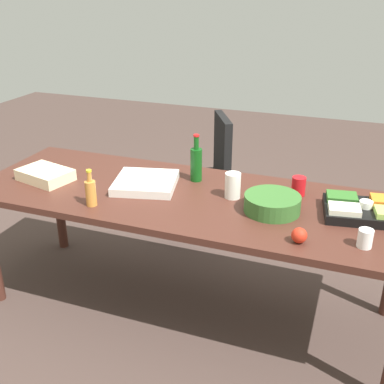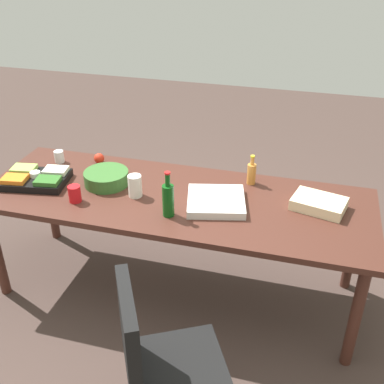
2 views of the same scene
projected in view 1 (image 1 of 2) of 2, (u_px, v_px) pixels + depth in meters
ground_plane at (188, 305)px, 3.07m from camera, size 10.00×10.00×0.00m
conference_table at (188, 207)px, 2.77m from camera, size 2.58×0.91×0.79m
office_chair at (202, 188)px, 3.91m from camera, size 0.65×0.65×0.96m
veggie_tray at (365, 210)px, 2.49m from camera, size 0.46×0.36×0.09m
salad_bowl at (272, 203)px, 2.53m from camera, size 0.37×0.37×0.09m
apple_red at (299, 235)px, 2.24m from camera, size 0.08×0.08×0.08m
pizza_box at (146, 183)px, 2.85m from camera, size 0.43×0.43×0.05m
sheet_cake at (45, 175)px, 2.94m from camera, size 0.36×0.29×0.07m
wine_bottle at (196, 163)px, 2.90m from camera, size 0.09×0.09×0.30m
paper_cup at (365, 238)px, 2.20m from camera, size 0.08×0.08×0.09m
dressing_bottle at (91, 192)px, 2.59m from camera, size 0.07×0.07×0.21m
mayo_jar at (233, 185)px, 2.69m from camera, size 0.10×0.10×0.15m
red_solo_cup at (299, 186)px, 2.73m from camera, size 0.10×0.10×0.11m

